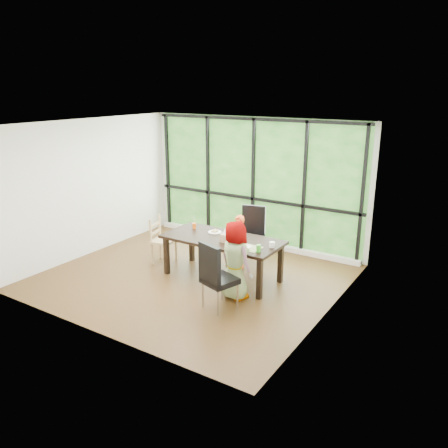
# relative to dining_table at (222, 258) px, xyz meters

# --- Properties ---
(ground) EXTENTS (5.00, 5.00, 0.00)m
(ground) POSITION_rel_dining_table_xyz_m (-0.46, -0.27, -0.38)
(ground) COLOR black
(ground) RESTS_ON ground
(back_wall) EXTENTS (5.00, 0.00, 5.00)m
(back_wall) POSITION_rel_dining_table_xyz_m (-0.46, 1.98, 0.98)
(back_wall) COLOR silver
(back_wall) RESTS_ON ground
(foliage_backdrop) EXTENTS (4.80, 0.02, 2.65)m
(foliage_backdrop) POSITION_rel_dining_table_xyz_m (-0.46, 1.96, 0.98)
(foliage_backdrop) COLOR #1D4A19
(foliage_backdrop) RESTS_ON back_wall
(window_mullions) EXTENTS (4.80, 0.06, 2.65)m
(window_mullions) POSITION_rel_dining_table_xyz_m (-0.46, 1.92, 0.98)
(window_mullions) COLOR black
(window_mullions) RESTS_ON back_wall
(window_sill) EXTENTS (4.80, 0.12, 0.10)m
(window_sill) POSITION_rel_dining_table_xyz_m (-0.46, 1.88, -0.33)
(window_sill) COLOR silver
(window_sill) RESTS_ON ground
(dining_table) EXTENTS (2.13, 1.03, 0.75)m
(dining_table) POSITION_rel_dining_table_xyz_m (0.00, 0.00, 0.00)
(dining_table) COLOR black
(dining_table) RESTS_ON ground
(chair_window_leather) EXTENTS (0.56, 0.56, 1.08)m
(chair_window_leather) POSITION_rel_dining_table_xyz_m (0.04, 0.97, 0.17)
(chair_window_leather) COLOR black
(chair_window_leather) RESTS_ON ground
(chair_interior_leather) EXTENTS (0.58, 0.58, 1.08)m
(chair_interior_leather) POSITION_rel_dining_table_xyz_m (0.59, -0.98, 0.17)
(chair_interior_leather) COLOR black
(chair_interior_leather) RESTS_ON ground
(chair_end_beech) EXTENTS (0.48, 0.49, 0.90)m
(chair_end_beech) POSITION_rel_dining_table_xyz_m (-1.34, 0.00, 0.08)
(chair_end_beech) COLOR tan
(chair_end_beech) RESTS_ON ground
(child_toddler) EXTENTS (0.41, 0.31, 1.02)m
(child_toddler) POSITION_rel_dining_table_xyz_m (0.00, 0.58, 0.13)
(child_toddler) COLOR #EC5420
(child_toddler) RESTS_ON ground
(child_older) EXTENTS (0.73, 0.58, 1.29)m
(child_older) POSITION_rel_dining_table_xyz_m (0.62, -0.54, 0.27)
(child_older) COLOR slate
(child_older) RESTS_ON ground
(placemat) EXTENTS (0.44, 0.33, 0.01)m
(placemat) POSITION_rel_dining_table_xyz_m (0.61, -0.19, 0.38)
(placemat) COLOR tan
(placemat) RESTS_ON dining_table
(plate_far) EXTENTS (0.24, 0.24, 0.02)m
(plate_far) POSITION_rel_dining_table_xyz_m (-0.28, 0.19, 0.38)
(plate_far) COLOR white
(plate_far) RESTS_ON dining_table
(plate_near) EXTENTS (0.23, 0.23, 0.01)m
(plate_near) POSITION_rel_dining_table_xyz_m (0.56, -0.19, 0.38)
(plate_near) COLOR white
(plate_near) RESTS_ON dining_table
(orange_cup) EXTENTS (0.07, 0.07, 0.11)m
(orange_cup) POSITION_rel_dining_table_xyz_m (-0.74, 0.18, 0.43)
(orange_cup) COLOR #E7590D
(orange_cup) RESTS_ON dining_table
(green_cup) EXTENTS (0.08, 0.08, 0.12)m
(green_cup) POSITION_rel_dining_table_xyz_m (0.86, -0.27, 0.44)
(green_cup) COLOR green
(green_cup) RESTS_ON dining_table
(white_mug) EXTENTS (0.09, 0.09, 0.09)m
(white_mug) POSITION_rel_dining_table_xyz_m (0.95, 0.04, 0.42)
(white_mug) COLOR white
(white_mug) RESTS_ON dining_table
(tissue_box) EXTENTS (0.16, 0.16, 0.14)m
(tissue_box) POSITION_rel_dining_table_xyz_m (0.15, -0.12, 0.44)
(tissue_box) COLOR tan
(tissue_box) RESTS_ON dining_table
(crepe_rolls_far) EXTENTS (0.10, 0.12, 0.04)m
(crepe_rolls_far) POSITION_rel_dining_table_xyz_m (-0.28, 0.19, 0.41)
(crepe_rolls_far) COLOR tan
(crepe_rolls_far) RESTS_ON plate_far
(crepe_rolls_near) EXTENTS (0.05, 0.12, 0.04)m
(crepe_rolls_near) POSITION_rel_dining_table_xyz_m (0.56, -0.19, 0.41)
(crepe_rolls_near) COLOR tan
(crepe_rolls_near) RESTS_ON plate_near
(straw_white) EXTENTS (0.01, 0.04, 0.20)m
(straw_white) POSITION_rel_dining_table_xyz_m (-0.74, 0.18, 0.52)
(straw_white) COLOR white
(straw_white) RESTS_ON orange_cup
(straw_pink) EXTENTS (0.01, 0.04, 0.20)m
(straw_pink) POSITION_rel_dining_table_xyz_m (0.86, -0.27, 0.54)
(straw_pink) COLOR pink
(straw_pink) RESTS_ON green_cup
(tissue) EXTENTS (0.12, 0.12, 0.11)m
(tissue) POSITION_rel_dining_table_xyz_m (0.15, -0.12, 0.57)
(tissue) COLOR white
(tissue) RESTS_ON tissue_box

